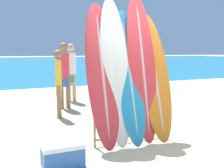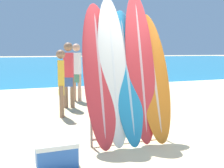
% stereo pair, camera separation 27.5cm
% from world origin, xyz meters
% --- Properties ---
extents(ground_plane, '(160.00, 160.00, 0.00)m').
position_xyz_m(ground_plane, '(0.00, 0.00, 0.00)').
color(ground_plane, '#CCB789').
extents(ocean_water, '(120.00, 60.00, 0.01)m').
position_xyz_m(ocean_water, '(0.00, 36.63, 0.00)').
color(ocean_water, teal).
rests_on(ocean_water, ground_plane).
extents(surfboard_rack, '(1.36, 0.04, 0.91)m').
position_xyz_m(surfboard_rack, '(-0.37, 0.28, 0.49)').
color(surfboard_rack, gray).
rests_on(surfboard_rack, ground_plane).
extents(surfboard_slot_0, '(0.55, 0.72, 2.39)m').
position_xyz_m(surfboard_slot_0, '(-0.87, 0.33, 1.20)').
color(surfboard_slot_0, red).
rests_on(surfboard_slot_0, ground_plane).
extents(surfboard_slot_1, '(0.51, 0.65, 2.50)m').
position_xyz_m(surfboard_slot_1, '(-0.63, 0.34, 1.25)').
color(surfboard_slot_1, silver).
rests_on(surfboard_slot_1, ground_plane).
extents(surfboard_slot_2, '(0.52, 0.77, 2.31)m').
position_xyz_m(surfboard_slot_2, '(-0.38, 0.33, 1.15)').
color(surfboard_slot_2, teal).
rests_on(surfboard_slot_2, ground_plane).
extents(surfboard_slot_3, '(0.53, 0.66, 2.61)m').
position_xyz_m(surfboard_slot_3, '(-0.12, 0.34, 1.31)').
color(surfboard_slot_3, red).
rests_on(surfboard_slot_3, ground_plane).
extents(surfboard_slot_4, '(0.59, 0.77, 2.26)m').
position_xyz_m(surfboard_slot_4, '(0.13, 0.33, 1.13)').
color(surfboard_slot_4, orange).
rests_on(surfboard_slot_4, ground_plane).
extents(person_near_water, '(0.31, 0.26, 1.81)m').
position_xyz_m(person_near_water, '(-0.78, 3.43, 0.99)').
color(person_near_water, '#846047').
rests_on(person_near_water, ground_plane).
extents(person_mid_beach, '(0.21, 0.26, 1.58)m').
position_xyz_m(person_mid_beach, '(1.73, 5.73, 0.86)').
color(person_mid_beach, '#846047').
rests_on(person_mid_beach, ground_plane).
extents(person_far_left, '(0.31, 0.30, 1.81)m').
position_xyz_m(person_far_left, '(-0.35, 4.34, 0.99)').
color(person_far_left, tan).
rests_on(person_far_left, ground_plane).
extents(person_far_right, '(0.22, 0.27, 1.61)m').
position_xyz_m(person_far_right, '(-1.14, 2.49, 0.88)').
color(person_far_right, '#846047').
rests_on(person_far_right, ground_plane).
extents(cooler_box, '(0.56, 0.41, 0.35)m').
position_xyz_m(cooler_box, '(-1.68, -0.23, 0.18)').
color(cooler_box, '#2D60B7').
rests_on(cooler_box, ground_plane).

